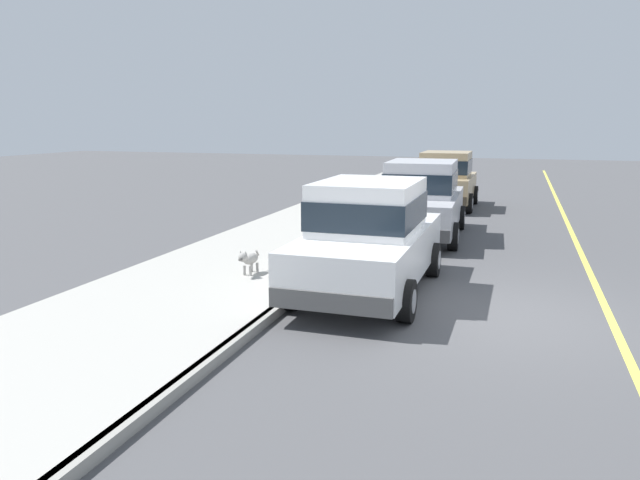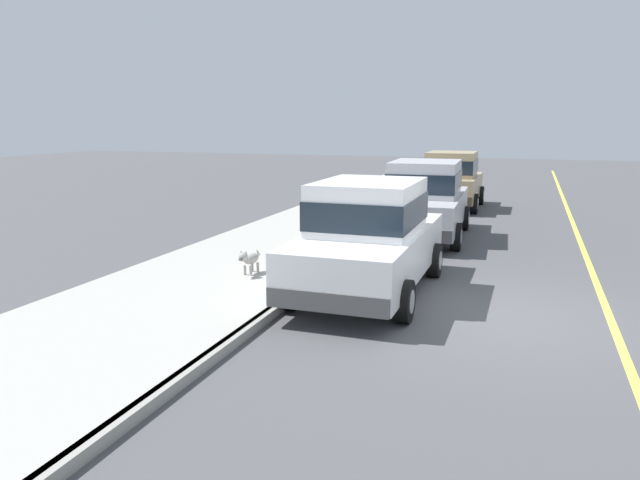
{
  "view_description": "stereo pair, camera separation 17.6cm",
  "coord_description": "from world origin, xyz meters",
  "px_view_note": "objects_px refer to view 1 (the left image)",
  "views": [
    {
      "loc": [
        0.15,
        -9.17,
        2.9
      ],
      "look_at": [
        -3.06,
        0.68,
        0.85
      ],
      "focal_mm": 34.03,
      "sensor_mm": 36.0,
      "label": 1
    },
    {
      "loc": [
        0.32,
        -9.12,
        2.9
      ],
      "look_at": [
        -3.06,
        0.68,
        0.85
      ],
      "focal_mm": 34.03,
      "sensor_mm": 36.0,
      "label": 2
    }
  ],
  "objects_px": {
    "dog_grey": "(249,259)",
    "fire_hydrant": "(325,237)",
    "car_silver_sedan": "(421,198)",
    "car_tan_hatchback": "(446,179)",
    "car_white_sedan": "(369,236)"
  },
  "relations": [
    {
      "from": "car_silver_sedan",
      "to": "dog_grey",
      "type": "distance_m",
      "value": 5.8
    },
    {
      "from": "dog_grey",
      "to": "fire_hydrant",
      "type": "distance_m",
      "value": 2.36
    },
    {
      "from": "car_white_sedan",
      "to": "car_tan_hatchback",
      "type": "height_order",
      "value": "car_white_sedan"
    },
    {
      "from": "car_silver_sedan",
      "to": "car_tan_hatchback",
      "type": "bearing_deg",
      "value": 90.17
    },
    {
      "from": "car_silver_sedan",
      "to": "car_tan_hatchback",
      "type": "xyz_separation_m",
      "value": [
        -0.02,
        5.52,
        -0.01
      ]
    },
    {
      "from": "fire_hydrant",
      "to": "car_silver_sedan",
      "type": "bearing_deg",
      "value": 62.99
    },
    {
      "from": "car_silver_sedan",
      "to": "car_tan_hatchback",
      "type": "relative_size",
      "value": 1.22
    },
    {
      "from": "car_white_sedan",
      "to": "fire_hydrant",
      "type": "distance_m",
      "value": 2.7
    },
    {
      "from": "car_white_sedan",
      "to": "fire_hydrant",
      "type": "xyz_separation_m",
      "value": [
        -1.48,
        2.21,
        -0.51
      ]
    },
    {
      "from": "dog_grey",
      "to": "fire_hydrant",
      "type": "xyz_separation_m",
      "value": [
        0.74,
        2.24,
        0.05
      ]
    },
    {
      "from": "fire_hydrant",
      "to": "dog_grey",
      "type": "bearing_deg",
      "value": -108.25
    },
    {
      "from": "car_silver_sedan",
      "to": "fire_hydrant",
      "type": "relative_size",
      "value": 6.42
    },
    {
      "from": "car_white_sedan",
      "to": "car_silver_sedan",
      "type": "relative_size",
      "value": 0.99
    },
    {
      "from": "dog_grey",
      "to": "car_silver_sedan",
      "type": "bearing_deg",
      "value": 66.56
    },
    {
      "from": "car_white_sedan",
      "to": "car_tan_hatchback",
      "type": "xyz_separation_m",
      "value": [
        0.06,
        10.78,
        -0.01
      ]
    }
  ]
}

